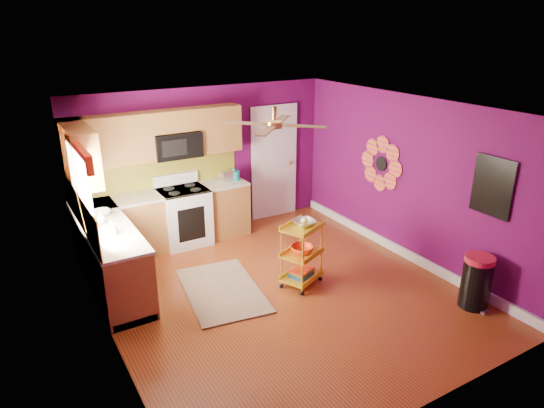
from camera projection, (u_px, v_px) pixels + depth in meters
ground at (281, 292)px, 6.66m from camera, size 5.00×5.00×0.00m
room_envelope at (284, 178)px, 6.09m from camera, size 4.54×5.04×2.52m
lower_cabinets at (143, 236)px, 7.33m from camera, size 2.81×2.31×0.94m
electric_range at (184, 216)px, 7.97m from camera, size 0.76×0.66×1.13m
upper_cabinetry at (134, 142)px, 7.18m from camera, size 2.80×2.30×1.26m
left_window at (80, 176)px, 5.83m from camera, size 0.08×1.35×1.08m
panel_door at (274, 164)px, 8.93m from camera, size 0.95×0.11×2.15m
right_wall_art at (427, 173)px, 6.94m from camera, size 0.04×2.74×1.04m
ceiling_fan at (274, 124)px, 6.01m from camera, size 1.01×1.01×0.26m
shag_rug at (222, 290)px, 6.67m from camera, size 1.19×1.70×0.02m
rolling_cart at (302, 251)px, 6.68m from camera, size 0.66×0.59×0.99m
trash_can at (476, 282)px, 6.20m from camera, size 0.42×0.43×0.71m
teal_kettle at (234, 175)px, 8.25m from camera, size 0.18×0.18×0.21m
toaster at (227, 176)px, 8.19m from camera, size 0.22×0.15×0.18m
soap_bottle_a at (112, 229)px, 6.11m from camera, size 0.08×0.09×0.19m
soap_bottle_b at (101, 218)px, 6.49m from camera, size 0.12×0.12×0.15m
counter_dish at (100, 213)px, 6.76m from camera, size 0.28×0.28×0.07m
counter_cup at (111, 229)px, 6.20m from camera, size 0.13×0.13×0.11m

